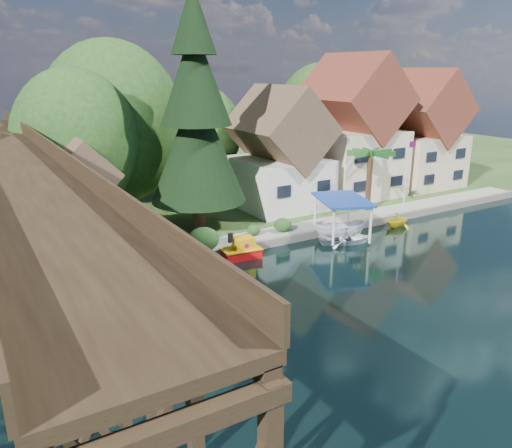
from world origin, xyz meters
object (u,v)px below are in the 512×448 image
at_px(tugboat, 242,250).
at_px(boat_canopy, 341,222).
at_px(boat_yellow, 398,219).
at_px(conifer, 196,116).
at_px(house_right, 417,137).
at_px(shed, 81,200).
at_px(house_center, 351,136).
at_px(trestle_bridge, 18,223).
at_px(flagpole, 408,168).
at_px(boat_white_a, 345,237).
at_px(house_left, 279,157).
at_px(palm_tree, 371,155).

distance_m(tugboat, boat_canopy, 8.79).
height_order(boat_canopy, boat_yellow, boat_canopy).
bearing_deg(conifer, house_right, 4.95).
bearing_deg(shed, tugboat, -39.43).
bearing_deg(house_center, trestle_bridge, -160.51).
height_order(house_center, flagpole, house_center).
height_order(shed, flagpole, shed).
height_order(boat_white_a, boat_canopy, boat_canopy).
bearing_deg(trestle_bridge, tugboat, 7.68).
distance_m(tugboat, boat_white_a, 8.55).
xyz_separation_m(house_right, conifer, (-27.14, -2.35, 3.58)).
relative_size(house_center, conifer, 0.75).
bearing_deg(boat_white_a, flagpole, -48.84).
xyz_separation_m(conifer, flagpole, (18.54, -4.45, -5.02)).
distance_m(house_left, boat_white_a, 11.23).
relative_size(house_right, boat_canopy, 2.08).
distance_m(house_center, boat_white_a, 15.51).
height_order(trestle_bridge, flagpole, trestle_bridge).
relative_size(palm_tree, boat_yellow, 2.22).
bearing_deg(house_center, palm_tree, -116.17).
relative_size(house_left, palm_tree, 1.89).
relative_size(trestle_bridge, boat_white_a, 10.64).
bearing_deg(shed, boat_canopy, -23.64).
height_order(trestle_bridge, house_left, house_left).
distance_m(trestle_bridge, shed, 10.69).
xyz_separation_m(palm_tree, flagpole, (3.34, -1.31, -1.26)).
distance_m(trestle_bridge, house_left, 25.42).
relative_size(conifer, boat_yellow, 7.01).
distance_m(palm_tree, boat_white_a, 9.58).
xyz_separation_m(conifer, boat_white_a, (8.63, -7.83, -8.93)).
bearing_deg(boat_yellow, tugboat, 87.34).
distance_m(house_center, shed, 27.20).
bearing_deg(boat_white_a, palm_tree, -32.11).
xyz_separation_m(house_center, flagpole, (0.40, -7.30, -2.08)).
bearing_deg(flagpole, palm_tree, 158.54).
bearing_deg(boat_yellow, house_center, -18.31).
bearing_deg(flagpole, boat_canopy, -165.50).
bearing_deg(flagpole, boat_yellow, -143.87).
relative_size(house_right, palm_tree, 2.13).
bearing_deg(house_right, boat_white_a, -151.17).
bearing_deg(palm_tree, house_left, 137.83).
height_order(shed, boat_canopy, shed).
bearing_deg(boat_yellow, flagpole, -55.35).
bearing_deg(boat_white_a, boat_canopy, 4.32).
distance_m(palm_tree, flagpole, 3.80).
bearing_deg(house_right, trestle_bridge, -165.21).
distance_m(trestle_bridge, boat_canopy, 23.17).
bearing_deg(palm_tree, conifer, 168.34).
bearing_deg(house_right, house_center, 176.82).
relative_size(conifer, boat_white_a, 4.43).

